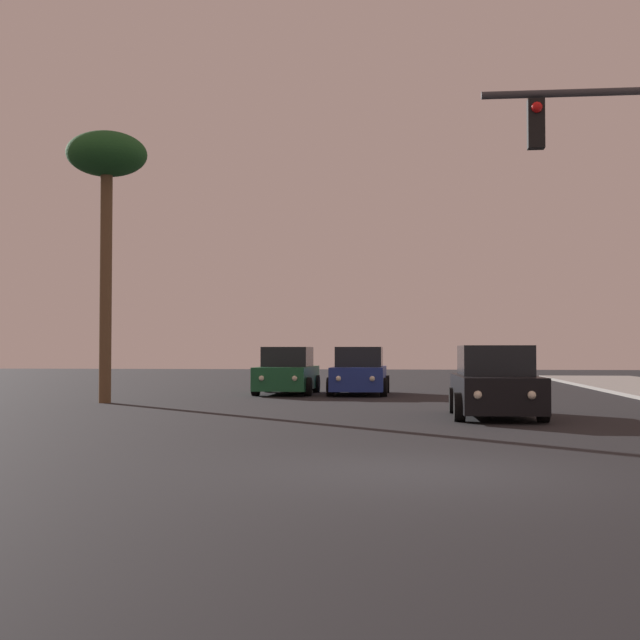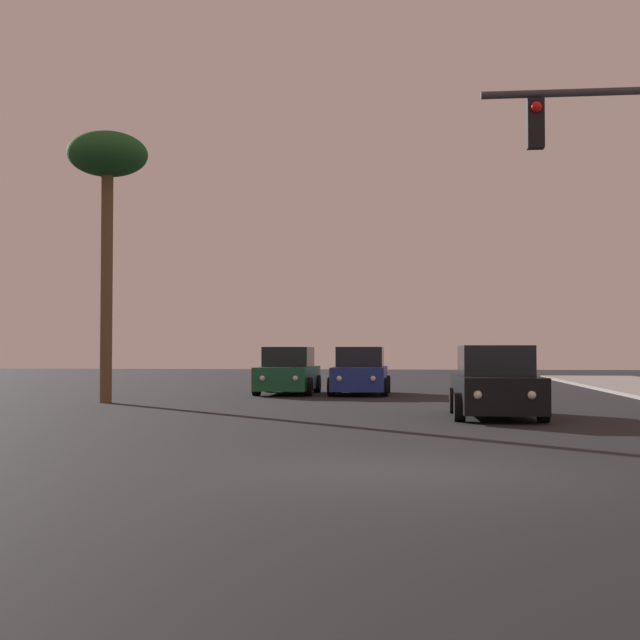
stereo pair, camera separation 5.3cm
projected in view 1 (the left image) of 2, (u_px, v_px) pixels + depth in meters
ground_plane at (419, 471)px, 11.54m from camera, size 120.00×120.00×0.00m
car_green at (287, 373)px, 31.75m from camera, size 2.04×4.32×1.68m
car_blue at (359, 373)px, 31.43m from camera, size 2.04×4.31×1.68m
car_black at (495, 385)px, 20.79m from camera, size 2.04×4.34×1.68m
palm_tree_near at (107, 168)px, 26.66m from camera, size 2.40×2.40×8.11m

